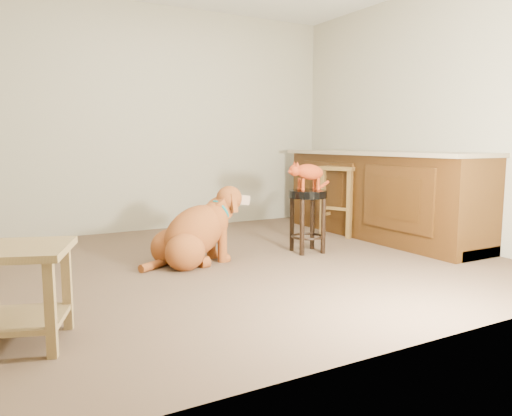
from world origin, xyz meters
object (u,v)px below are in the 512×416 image
padded_stool (308,208)px  tabby_kitten (307,173)px  side_table (19,280)px  golden_retriever (195,234)px  wood_stool (344,199)px

padded_stool → tabby_kitten: 0.33m
side_table → golden_retriever: size_ratio=0.58×
wood_stool → side_table: (-3.42, -1.61, -0.06)m
wood_stool → side_table: wood_stool is taller
side_table → golden_retriever: bearing=38.8°
padded_stool → golden_retriever: golden_retriever is taller
tabby_kitten → golden_retriever: bearing=-176.2°
padded_stool → side_table: bearing=-157.1°
side_table → golden_retriever: golden_retriever is taller
wood_stool → tabby_kitten: 1.09m
golden_retriever → padded_stool: bearing=-13.5°
padded_stool → side_table: padded_stool is taller
golden_retriever → wood_stool: bearing=4.1°
padded_stool → tabby_kitten: tabby_kitten is taller
padded_stool → golden_retriever: 1.11m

